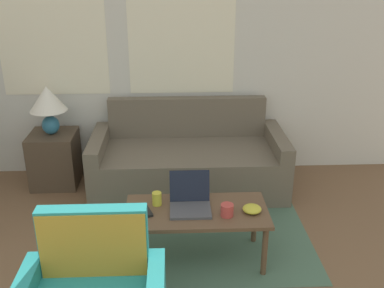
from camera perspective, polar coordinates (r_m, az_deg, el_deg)
The scene contains 11 objects.
wall_back at distance 4.82m, azimuth -8.39°, elevation 11.15°, with size 6.27×0.06×2.60m.
rug at distance 4.22m, azimuth 0.12°, elevation -9.40°, with size 1.98×1.96×0.01m.
couch at distance 4.68m, azimuth -0.47°, elevation -2.30°, with size 1.95×0.89×0.88m.
side_table at distance 4.95m, azimuth -17.00°, elevation -1.81°, with size 0.47×0.47×0.57m.
table_lamp at distance 4.74m, azimuth -17.84°, elevation 5.05°, with size 0.37×0.37×0.50m.
coffee_table at distance 3.51m, azimuth 0.58°, elevation -9.08°, with size 1.10×0.53×0.45m.
laptop at distance 3.48m, azimuth -0.24°, elevation -7.24°, with size 0.31×0.32×0.26m.
cup_navy at distance 3.54m, azimuth -4.48°, elevation -6.94°, with size 0.07×0.07×0.11m.
cup_yellow at distance 3.40m, azimuth 4.47°, elevation -8.36°, with size 0.10×0.10×0.09m.
snack_bowl at distance 3.47m, azimuth 7.63°, elevation -8.17°, with size 0.14×0.14×0.05m.
tv_remote at distance 3.46m, azimuth -5.66°, elevation -8.50°, with size 0.09×0.16×0.02m.
Camera 1 is at (0.48, -0.78, 2.23)m, focal length 42.00 mm.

